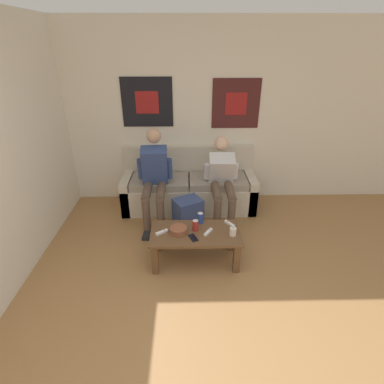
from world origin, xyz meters
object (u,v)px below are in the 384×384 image
backpack (188,217)px  drink_can_red (195,225)px  drink_can_blue (200,218)px  game_controller_far_center (208,232)px  game_controller_near_right (229,224)px  pillar_candle (233,232)px  ceramic_bowl (178,230)px  person_seated_teen (222,178)px  couch (189,188)px  cell_phone (193,238)px  person_seated_adult (154,175)px  coffee_table (195,238)px  game_controller_near_left (162,232)px

backpack → drink_can_red: drink_can_red is taller
drink_can_blue → game_controller_far_center: drink_can_blue is taller
game_controller_near_right → drink_can_red: bearing=-165.0°
backpack → pillar_candle: (0.47, -0.63, 0.20)m
ceramic_bowl → pillar_candle: pillar_candle is taller
person_seated_teen → ceramic_bowl: bearing=-121.4°
person_seated_teen → drink_can_red: 0.98m
pillar_candle → couch: bearing=108.8°
ceramic_bowl → couch: bearing=84.3°
backpack → cell_phone: bearing=-86.3°
couch → game_controller_far_center: couch is taller
couch → drink_can_blue: 1.10m
ceramic_bowl → person_seated_adult: bearing=109.6°
person_seated_teen → cell_phone: bearing=-111.7°
person_seated_adult → drink_can_blue: 0.96m
pillar_candle → cell_phone: 0.43m
coffee_table → backpack: size_ratio=2.07×
ceramic_bowl → cell_phone: size_ratio=1.25×
couch → backpack: bearing=-91.3°
coffee_table → backpack: 0.58m
backpack → cell_phone: backpack is taller
person_seated_teen → game_controller_near_left: bearing=-128.6°
cell_phone → game_controller_near_right: bearing=31.1°
pillar_candle → game_controller_near_left: bearing=176.3°
cell_phone → coffee_table: bearing=75.5°
pillar_candle → game_controller_near_left: 0.77m
coffee_table → person_seated_teen: 1.05m
game_controller_near_left → game_controller_far_center: (0.50, -0.01, 0.00)m
couch → coffee_table: (0.06, -1.28, 0.01)m
person_seated_teen → game_controller_near_right: person_seated_teen is taller
game_controller_near_right → cell_phone: bearing=-148.9°
cell_phone → couch: bearing=91.2°
game_controller_near_right → game_controller_far_center: 0.30m
pillar_candle → person_seated_adult: bearing=132.9°
coffee_table → pillar_candle: bearing=-8.4°
couch → person_seated_adult: 0.69m
backpack → game_controller_near_right: (0.46, -0.43, 0.17)m
coffee_table → drink_can_blue: bearing=72.4°
person_seated_adult → drink_can_blue: bearing=-51.7°
game_controller_near_right → game_controller_far_center: bearing=-147.4°
ceramic_bowl → game_controller_near_right: 0.59m
ceramic_bowl → backpack: bearing=79.0°
game_controller_near_left → ceramic_bowl: bearing=1.9°
cell_phone → ceramic_bowl: bearing=146.4°
coffee_table → person_seated_teen: (0.38, 0.93, 0.30)m
game_controller_near_left → cell_phone: bearing=-16.1°
drink_can_blue → game_controller_far_center: 0.23m
coffee_table → game_controller_far_center: game_controller_far_center is taller
drink_can_blue → cell_phone: 0.32m
backpack → game_controller_near_left: bearing=-116.8°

